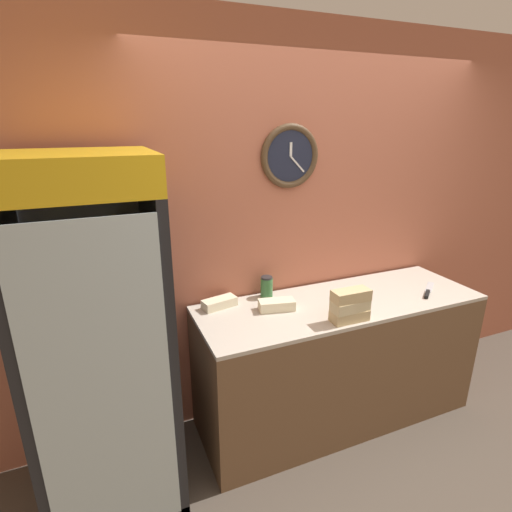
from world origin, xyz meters
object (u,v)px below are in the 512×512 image
beverage_cooler (96,324)px  sandwich_flat_left (277,305)px  sandwich_stack_bottom (349,315)px  chefs_knife (428,292)px  sandwich_stack_middle (350,305)px  sandwich_stack_top (351,295)px  condiment_jar (267,287)px  sandwich_flat_right (219,303)px

beverage_cooler → sandwich_flat_left: 1.08m
sandwich_stack_bottom → chefs_knife: bearing=9.7°
sandwich_stack_middle → chefs_knife: size_ratio=0.84×
sandwich_flat_left → sandwich_stack_top: bearing=-41.5°
chefs_knife → sandwich_flat_left: bearing=171.0°
sandwich_flat_left → condiment_jar: (0.02, 0.21, 0.04)m
sandwich_stack_middle → sandwich_flat_right: (-0.67, 0.48, -0.07)m
sandwich_stack_middle → sandwich_stack_top: (0.00, 0.00, 0.07)m
sandwich_flat_right → beverage_cooler: bearing=-164.1°
sandwich_flat_left → chefs_knife: 1.12m
sandwich_stack_middle → sandwich_flat_left: 0.46m
condiment_jar → sandwich_stack_middle: bearing=-58.0°
sandwich_stack_middle → sandwich_flat_left: sandwich_stack_middle is taller
condiment_jar → sandwich_flat_right: bearing=-174.9°
sandwich_stack_middle → sandwich_stack_top: 0.07m
sandwich_stack_middle → sandwich_stack_top: size_ratio=1.01×
sandwich_stack_bottom → condiment_jar: 0.61m
sandwich_stack_bottom → sandwich_flat_left: 0.46m
sandwich_flat_right → sandwich_stack_middle: bearing=-35.7°
beverage_cooler → sandwich_stack_top: (1.42, -0.27, 0.03)m
sandwich_stack_top → chefs_knife: (0.76, 0.13, -0.16)m
chefs_knife → condiment_jar: 1.15m
sandwich_flat_right → condiment_jar: 0.35m
sandwich_stack_bottom → sandwich_stack_middle: bearing=0.0°
sandwich_stack_top → sandwich_flat_left: size_ratio=0.96×
sandwich_flat_right → sandwich_stack_bottom: bearing=-35.7°
sandwich_stack_bottom → condiment_jar: condiment_jar is taller
beverage_cooler → chefs_knife: (2.18, -0.14, -0.13)m
beverage_cooler → condiment_jar: 1.13m
sandwich_stack_top → condiment_jar: sandwich_stack_top is taller
sandwich_flat_left → chefs_knife: bearing=-9.0°
sandwich_stack_middle → sandwich_stack_bottom: bearing=0.0°
condiment_jar → sandwich_stack_top: bearing=-58.0°
sandwich_stack_middle → sandwich_flat_right: size_ratio=0.98×
sandwich_stack_top → condiment_jar: (-0.32, 0.51, -0.09)m
sandwich_stack_middle → chefs_knife: sandwich_stack_middle is taller
sandwich_stack_middle → condiment_jar: 0.61m
sandwich_stack_middle → sandwich_flat_right: 0.83m
beverage_cooler → sandwich_stack_middle: (1.42, -0.27, -0.04)m
sandwich_stack_bottom → sandwich_stack_top: size_ratio=1.00×
beverage_cooler → sandwich_flat_right: beverage_cooler is taller
beverage_cooler → chefs_knife: 2.19m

